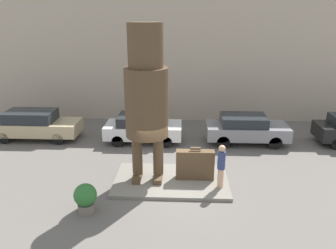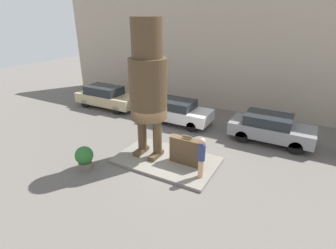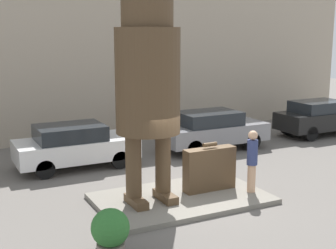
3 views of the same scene
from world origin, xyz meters
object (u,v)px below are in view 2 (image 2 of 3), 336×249
(statue_figure, at_px, (148,80))
(parked_car_white, at_px, (178,111))
(giant_suitcase, at_px, (187,151))
(tourist, at_px, (201,156))
(parked_car_tan, at_px, (106,97))
(parked_car_grey, at_px, (270,128))
(planter_pot, at_px, (84,157))

(statue_figure, bearing_deg, parked_car_white, 99.58)
(giant_suitcase, relative_size, tourist, 0.87)
(statue_figure, relative_size, parked_car_tan, 1.30)
(parked_car_tan, bearing_deg, statue_figure, -34.22)
(parked_car_white, xyz_separation_m, parked_car_grey, (5.53, 0.02, 0.03))
(parked_car_tan, xyz_separation_m, parked_car_grey, (11.51, -0.11, -0.02))
(tourist, bearing_deg, parked_car_tan, 151.56)
(giant_suitcase, bearing_deg, parked_car_tan, 152.38)
(tourist, xyz_separation_m, planter_pot, (-4.83, -1.71, -0.53))
(statue_figure, relative_size, tourist, 3.49)
(statue_figure, relative_size, parked_car_grey, 1.45)
(parked_car_tan, bearing_deg, giant_suitcase, -27.62)
(parked_car_tan, xyz_separation_m, parked_car_white, (5.98, -0.13, -0.04))
(statue_figure, xyz_separation_m, giant_suitcase, (1.93, 0.05, -3.00))
(parked_car_tan, relative_size, parked_car_white, 1.16)
(parked_car_white, height_order, planter_pot, parked_car_white)
(parked_car_white, bearing_deg, giant_suitcase, -58.67)
(giant_suitcase, height_order, parked_car_white, giant_suitcase)
(parked_car_tan, relative_size, parked_car_grey, 1.11)
(tourist, bearing_deg, parked_car_grey, 69.82)
(parked_car_tan, bearing_deg, tourist, -28.44)
(tourist, xyz_separation_m, parked_car_grey, (1.88, 5.11, -0.29))
(tourist, relative_size, parked_car_grey, 0.42)
(giant_suitcase, xyz_separation_m, parked_car_white, (-2.68, 4.40, 0.03))
(giant_suitcase, relative_size, parked_car_tan, 0.33)
(parked_car_white, bearing_deg, parked_car_grey, 0.16)
(parked_car_white, xyz_separation_m, planter_pot, (-1.18, -6.80, -0.21))
(parked_car_grey, height_order, planter_pot, parked_car_grey)
(tourist, distance_m, parked_car_grey, 5.45)
(statue_figure, bearing_deg, planter_pot, -129.38)
(statue_figure, height_order, parked_car_tan, statue_figure)
(giant_suitcase, relative_size, parked_car_white, 0.38)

